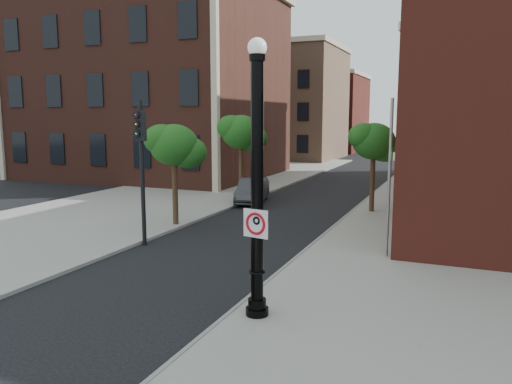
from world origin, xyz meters
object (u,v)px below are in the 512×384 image
at_px(lamppost, 257,195).
at_px(no_parking_sign, 256,223).
at_px(parked_car, 252,190).
at_px(traffic_signal_left, 141,149).
at_px(traffic_signal_right, 403,152).

distance_m(lamppost, no_parking_sign, 0.64).
relative_size(no_parking_sign, parked_car, 0.16).
relative_size(lamppost, parked_car, 1.58).
bearing_deg(no_parking_sign, traffic_signal_left, 154.10).
relative_size(lamppost, traffic_signal_right, 1.29).
distance_m(parked_car, traffic_signal_left, 10.53).
bearing_deg(lamppost, parked_car, 113.41).
distance_m(parked_car, traffic_signal_right, 10.24).
xyz_separation_m(lamppost, traffic_signal_right, (2.10, 9.91, 0.38)).
bearing_deg(parked_car, traffic_signal_right, -44.63).
bearing_deg(traffic_signal_right, lamppost, -77.78).
bearing_deg(traffic_signal_left, traffic_signal_right, 15.88).
distance_m(no_parking_sign, traffic_signal_right, 10.33).
distance_m(lamppost, parked_car, 16.37).
distance_m(lamppost, traffic_signal_right, 10.14).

